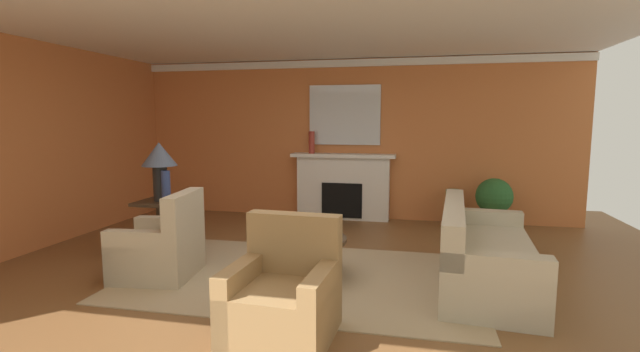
{
  "coord_description": "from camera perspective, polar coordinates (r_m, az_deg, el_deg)",
  "views": [
    {
      "loc": [
        1.26,
        -4.51,
        1.73
      ],
      "look_at": [
        0.04,
        1.13,
        1.0
      ],
      "focal_mm": 24.97,
      "sensor_mm": 36.0,
      "label": 1
    }
  ],
  "objects": [
    {
      "name": "wall_fireplace",
      "position": [
        7.91,
        3.05,
        4.7
      ],
      "size": [
        7.91,
        0.12,
        2.77
      ],
      "primitive_type": "cube",
      "color": "#CC723D",
      "rests_on": "ground_plane"
    },
    {
      "name": "wall_window",
      "position": [
        6.93,
        -33.74,
        3.16
      ],
      "size": [
        0.12,
        7.06,
        2.77
      ],
      "primitive_type": "cube",
      "color": "#CC723D",
      "rests_on": "ground_plane"
    },
    {
      "name": "book_art_folio",
      "position": [
        5.02,
        -3.08,
        -6.64
      ],
      "size": [
        0.25,
        0.25,
        0.06
      ],
      "primitive_type": "cube",
      "rotation": [
        0.0,
        0.0,
        -0.3
      ],
      "color": "maroon",
      "rests_on": "coffee_table"
    },
    {
      "name": "table_lamp",
      "position": [
        6.01,
        -19.89,
        1.95
      ],
      "size": [
        0.44,
        0.44,
        0.75
      ],
      "color": "black",
      "rests_on": "side_table"
    },
    {
      "name": "vase_on_side_table",
      "position": [
        5.87,
        -19.13,
        -1.31
      ],
      "size": [
        0.11,
        0.11,
        0.4
      ],
      "primitive_type": "cylinder",
      "color": "navy",
      "rests_on": "side_table"
    },
    {
      "name": "mantel_mirror",
      "position": [
        7.81,
        3.17,
        7.81
      ],
      "size": [
        1.24,
        0.04,
        1.03
      ],
      "primitive_type": "cube",
      "color": "silver"
    },
    {
      "name": "coffee_table",
      "position": [
        4.96,
        -2.41,
        -9.14
      ],
      "size": [
        1.0,
        1.0,
        0.45
      ],
      "color": "#3D2D1E",
      "rests_on": "ground_plane"
    },
    {
      "name": "armchair_facing_fireplace",
      "position": [
        3.69,
        -4.73,
        -15.5
      ],
      "size": [
        0.85,
        0.85,
        0.95
      ],
      "color": "#9E7A4C",
      "rests_on": "ground_plane"
    },
    {
      "name": "potted_plant",
      "position": [
        7.44,
        21.4,
        -2.88
      ],
      "size": [
        0.56,
        0.56,
        0.83
      ],
      "color": "#BCB29E",
      "rests_on": "ground_plane"
    },
    {
      "name": "fireplace",
      "position": [
        7.79,
        2.97,
        -1.56
      ],
      "size": [
        1.8,
        0.35,
        1.15
      ],
      "color": "white",
      "rests_on": "ground_plane"
    },
    {
      "name": "ground_plane",
      "position": [
        5.0,
        -3.29,
        -13.07
      ],
      "size": [
        9.5,
        9.5,
        0.0
      ],
      "primitive_type": "plane",
      "color": "brown"
    },
    {
      "name": "crown_moulding",
      "position": [
        7.89,
        3.02,
        14.21
      ],
      "size": [
        7.91,
        0.08,
        0.12
      ],
      "primitive_type": "cube",
      "color": "white"
    },
    {
      "name": "book_red_cover",
      "position": [
        5.04,
        -2.17,
        -7.21
      ],
      "size": [
        0.25,
        0.19,
        0.05
      ],
      "primitive_type": "cube",
      "rotation": [
        0.0,
        0.0,
        0.12
      ],
      "color": "navy",
      "rests_on": "coffee_table"
    },
    {
      "name": "vase_mantel_left",
      "position": [
        7.76,
        -1.07,
        4.33
      ],
      "size": [
        0.1,
        0.1,
        0.38
      ],
      "primitive_type": "cylinder",
      "color": "#9E3328",
      "rests_on": "fireplace"
    },
    {
      "name": "area_rug",
      "position": [
        5.06,
        -2.39,
        -12.73
      ],
      "size": [
        3.77,
        2.35,
        0.01
      ],
      "primitive_type": "cube",
      "color": "tan",
      "rests_on": "ground_plane"
    },
    {
      "name": "side_table",
      "position": [
        6.14,
        -19.56,
        -5.74
      ],
      "size": [
        0.56,
        0.56,
        0.7
      ],
      "color": "#3D2D1E",
      "rests_on": "ground_plane"
    },
    {
      "name": "sofa",
      "position": [
        5.04,
        20.1,
        -9.76
      ],
      "size": [
        1.07,
        2.17,
        0.85
      ],
      "color": "#BCB299",
      "rests_on": "ground_plane"
    },
    {
      "name": "ceiling_panel",
      "position": [
        5.09,
        -2.57,
        19.38
      ],
      "size": [
        7.91,
        7.06,
        0.06
      ],
      "primitive_type": "cube",
      "color": "white"
    },
    {
      "name": "armchair_near_window",
      "position": [
        5.28,
        -19.68,
        -8.87
      ],
      "size": [
        0.89,
        0.89,
        0.95
      ],
      "color": "#C1B293",
      "rests_on": "ground_plane"
    },
    {
      "name": "vase_tall_corner",
      "position": [
        7.46,
        16.7,
        -4.07
      ],
      "size": [
        0.25,
        0.25,
        0.62
      ],
      "primitive_type": "cylinder",
      "color": "#33703D",
      "rests_on": "ground_plane"
    }
  ]
}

